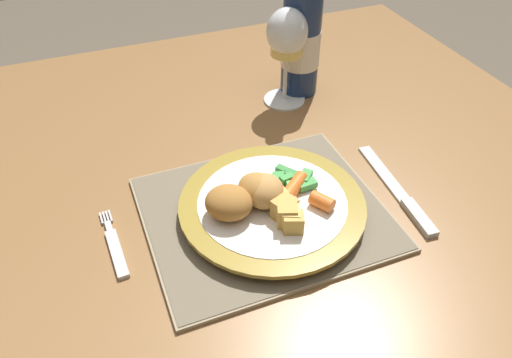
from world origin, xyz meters
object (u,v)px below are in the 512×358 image
table_knife (401,195)px  wine_glass (287,38)px  dinner_plate (272,206)px  bottle (301,36)px  dining_table (219,206)px  fork (115,248)px

table_knife → wine_glass: wine_glass is taller
dinner_plate → wine_glass: (0.14, 0.26, 0.10)m
bottle → dining_table: bearing=-145.1°
dining_table → fork: fork is taller
bottle → fork: bearing=-144.7°
dining_table → table_knife: size_ratio=5.77×
fork → bottle: size_ratio=0.44×
wine_glass → dining_table: bearing=-144.5°
dining_table → bottle: bottle is taller
dinner_plate → fork: (-0.21, 0.02, -0.01)m
dining_table → wine_glass: wine_glass is taller
dining_table → dinner_plate: (0.03, -0.14, 0.11)m
dining_table → dinner_plate: size_ratio=4.68×
dining_table → wine_glass: size_ratio=6.83×
dining_table → table_knife: 0.30m
fork → bottle: bearing=35.3°
wine_glass → bottle: size_ratio=0.62×
fork → table_knife: 0.39m
wine_glass → table_knife: bearing=-80.7°
table_knife → wine_glass: (-0.05, 0.30, 0.12)m
fork → dining_table: bearing=35.8°
table_knife → bottle: (-0.01, 0.32, 0.10)m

